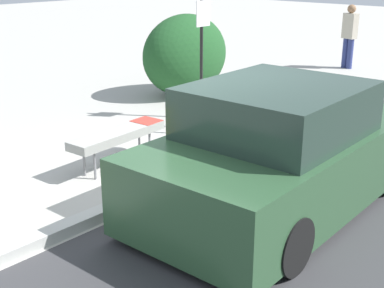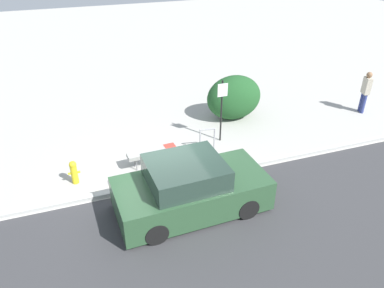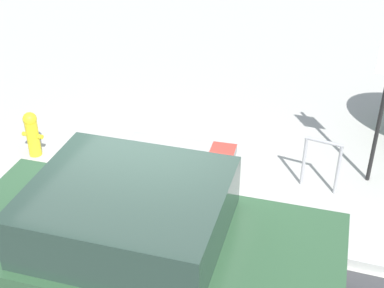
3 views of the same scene
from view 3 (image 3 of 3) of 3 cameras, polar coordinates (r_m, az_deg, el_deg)
The scene contains 7 objects.
ground_plane at distance 7.38m, azimuth -4.43°, elevation -8.03°, with size 60.00×60.00×0.00m, color #ADAAA3.
curb at distance 7.34m, azimuth -4.45°, elevation -7.64°, with size 60.00×0.20×0.13m.
bench at distance 7.96m, azimuth -1.07°, elevation -0.49°, with size 1.64×0.52×0.55m.
bike_rack at distance 7.87m, azimuth 13.66°, elevation -1.64°, with size 0.55×0.13×0.83m.
sign_post at distance 7.87m, azimuth 19.81°, elevation 4.68°, with size 0.36×0.08×2.30m.
fire_hydrant at distance 8.88m, azimuth -16.68°, elevation 1.16°, with size 0.36×0.22×0.77m.
parked_car_near at distance 5.84m, azimuth -5.24°, elevation -11.64°, with size 4.14×2.05×1.55m.
Camera 3 is at (2.32, -5.24, 4.65)m, focal length 50.00 mm.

